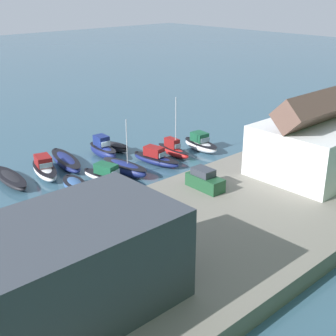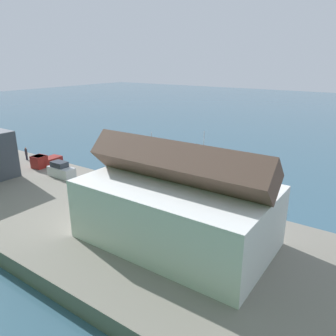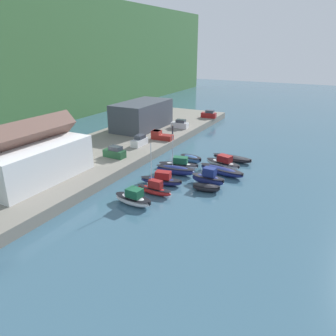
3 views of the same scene
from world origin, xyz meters
name	(u,v)px [view 3 (image 3 of 3)]	position (x,y,z in m)	size (l,w,h in m)	color
ground_plane	(201,180)	(0.00, 0.00, 0.00)	(320.00, 320.00, 0.00)	#385B70
quay_promenade	(95,156)	(0.00, 22.57, 0.85)	(99.94, 20.27, 1.69)	gray
harbor_clubhouse	(31,158)	(-15.26, 22.23, 5.06)	(17.22, 10.14, 9.47)	white
yacht_club_building	(142,115)	(21.01, 24.57, 4.97)	(16.63, 8.68, 6.56)	#3D424C
moored_boat_0	(133,199)	(-12.72, 5.20, 0.91)	(2.92, 6.36, 2.50)	silver
moored_boat_1	(154,189)	(-8.41, 4.25, 0.87)	(1.70, 6.05, 8.08)	red
moored_boat_2	(162,180)	(-4.57, 5.07, 0.82)	(3.33, 7.35, 2.29)	navy
moored_boat_3	(175,170)	(0.41, 5.03, 0.82)	(2.95, 7.38, 7.01)	navy
moored_boat_4	(179,164)	(3.37, 5.77, 0.79)	(3.87, 7.77, 2.23)	silver
moored_boat_5	(191,159)	(7.59, 5.24, 0.71)	(3.19, 5.11, 1.33)	#33568E
moored_boat_6	(206,188)	(-3.76, -2.39, 0.63)	(2.42, 4.55, 1.18)	black
moored_boat_7	(208,178)	(-1.10, -1.66, 1.09)	(2.35, 5.80, 2.94)	navy
moored_boat_8	(222,171)	(4.26, -2.15, 0.68)	(4.06, 8.93, 1.28)	navy
moored_boat_9	(223,163)	(7.74, -1.26, 0.86)	(4.06, 7.52, 2.39)	silver
moored_boat_10	(232,158)	(11.89, -1.71, 0.56)	(2.67, 8.13, 1.04)	black
parked_car_0	(115,152)	(-0.87, 17.09, 2.61)	(1.93, 4.25, 2.16)	#1E4C2D
parked_car_1	(209,114)	(40.46, 14.21, 2.61)	(2.11, 4.32, 2.16)	maroon
parked_car_2	(180,124)	(25.51, 16.27, 2.61)	(2.09, 4.32, 2.16)	silver
parked_car_3	(139,141)	(7.79, 17.10, 2.61)	(4.22, 1.85, 2.16)	silver
pickup_truck_0	(160,136)	(13.92, 15.48, 2.51)	(2.27, 4.85, 1.90)	maroon
person_on_quay	(173,129)	(19.26, 15.16, 2.79)	(0.40, 0.40, 2.14)	#232838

